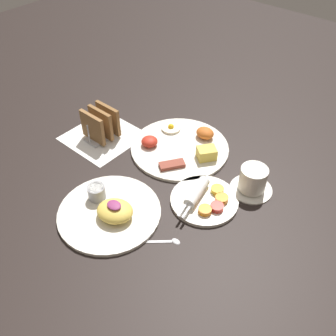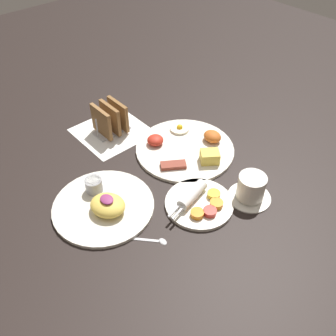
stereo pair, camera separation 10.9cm
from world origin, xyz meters
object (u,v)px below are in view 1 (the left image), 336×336
at_px(plate_foreground, 110,210).
at_px(coffee_cup, 253,180).
at_px(plate_condiments, 204,199).
at_px(toast_rack, 101,124).
at_px(plate_breakfast, 181,146).

xyz_separation_m(plate_foreground, coffee_cup, (0.24, 0.32, 0.02)).
relative_size(plate_condiments, plate_foreground, 0.73).
bearing_deg(coffee_cup, plate_condiments, -120.68).
distance_m(plate_condiments, coffee_cup, 0.15).
bearing_deg(plate_condiments, toast_rack, 178.15).
xyz_separation_m(plate_foreground, toast_rack, (-0.27, 0.21, 0.04)).
height_order(plate_foreground, toast_rack, toast_rack).
height_order(toast_rack, coffee_cup, toast_rack).
bearing_deg(plate_condiments, plate_foreground, -129.22).
bearing_deg(plate_condiments, coffee_cup, 59.32).
distance_m(plate_condiments, plate_foreground, 0.26).
distance_m(plate_foreground, coffee_cup, 0.40).
distance_m(plate_condiments, toast_rack, 0.43).
bearing_deg(plate_foreground, plate_breakfast, 95.05).
xyz_separation_m(plate_breakfast, plate_foreground, (0.03, -0.33, 0.00)).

